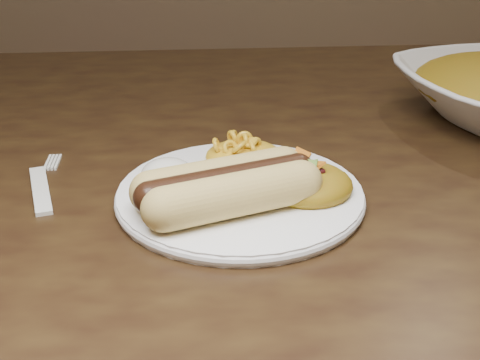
{
  "coord_description": "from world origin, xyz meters",
  "views": [
    {
      "loc": [
        0.04,
        -0.64,
        1.04
      ],
      "look_at": [
        0.08,
        -0.09,
        0.77
      ],
      "focal_mm": 50.0,
      "sensor_mm": 36.0,
      "label": 1
    }
  ],
  "objects": [
    {
      "name": "hotdog",
      "position": [
        0.07,
        -0.13,
        0.78
      ],
      "size": [
        0.14,
        0.11,
        0.04
      ],
      "rotation": [
        0.0,
        0.0,
        0.34
      ],
      "color": "#F0CA60",
      "rests_on": "plate"
    },
    {
      "name": "fork",
      "position": [
        -0.1,
        -0.06,
        0.75
      ],
      "size": [
        0.06,
        0.14,
        0.0
      ],
      "primitive_type": "cube",
      "rotation": [
        0.0,
        0.0,
        0.25
      ],
      "color": "white",
      "rests_on": "table"
    },
    {
      "name": "taco_salad",
      "position": [
        0.14,
        -0.1,
        0.78
      ],
      "size": [
        0.08,
        0.08,
        0.04
      ],
      "rotation": [
        0.0,
        0.0,
        -0.23
      ],
      "color": "#BE4709",
      "rests_on": "plate"
    },
    {
      "name": "mac_and_cheese",
      "position": [
        0.09,
        -0.03,
        0.78
      ],
      "size": [
        0.1,
        0.09,
        0.03
      ],
      "primitive_type": "ellipsoid",
      "rotation": [
        0.0,
        0.0,
        0.33
      ],
      "color": "yellow",
      "rests_on": "plate"
    },
    {
      "name": "plate",
      "position": [
        0.08,
        -0.09,
        0.76
      ],
      "size": [
        0.23,
        0.23,
        0.01
      ],
      "primitive_type": "cylinder",
      "rotation": [
        0.0,
        0.0,
        0.03
      ],
      "color": "white",
      "rests_on": "table"
    },
    {
      "name": "table",
      "position": [
        0.0,
        0.0,
        0.66
      ],
      "size": [
        1.6,
        0.9,
        0.75
      ],
      "color": "#33230F",
      "rests_on": "floor"
    },
    {
      "name": "sour_cream",
      "position": [
        0.02,
        -0.08,
        0.78
      ],
      "size": [
        0.06,
        0.06,
        0.03
      ],
      "primitive_type": "ellipsoid",
      "rotation": [
        0.0,
        0.0,
        -0.32
      ],
      "color": "white",
      "rests_on": "plate"
    }
  ]
}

